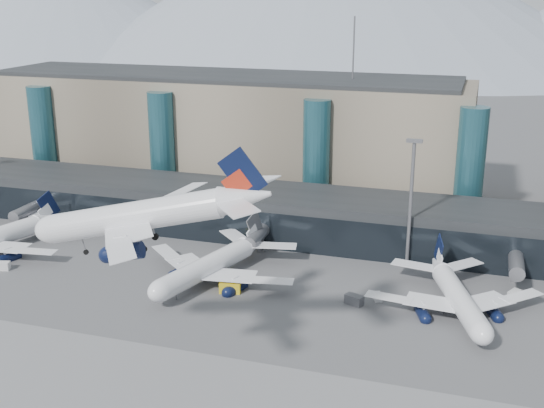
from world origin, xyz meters
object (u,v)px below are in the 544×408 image
Objects in this scene: jet_parked_right at (455,286)px; veh_b at (229,253)px; veh_a at (2,266)px; hero_jet at (158,207)px; jet_parked_left at (2,230)px; jet_parked_mid at (218,256)px; veh_c at (354,300)px; veh_h at (230,287)px; veh_g at (378,297)px; lightmast_mid at (411,197)px; veh_d at (514,295)px.

jet_parked_right is 11.28× the size of veh_b.
hero_jet is at bearing -46.30° from veh_a.
jet_parked_left is 1.07× the size of jet_parked_right.
jet_parked_mid is at bearing -4.10° from veh_a.
hero_jet is 69.94m from jet_parked_left.
hero_jet reaches higher than veh_c.
jet_parked_mid is at bearing 71.05° from jet_parked_right.
veh_c reaches higher than veh_b.
jet_parked_left reaches higher than veh_h.
hero_jet is at bearing -158.25° from veh_b.
veh_a is at bearing 127.06° from veh_b.
hero_jet is 45.72m from veh_c.
veh_b is 1.32× the size of veh_g.
hero_jet is at bearing -97.82° from veh_h.
lightmast_mid is 80.25m from veh_a.
veh_a is at bearing -104.99° from veh_g.
veh_c is (19.86, 32.70, -25.03)m from hero_jet.
jet_parked_mid is 27.38m from veh_c.
lightmast_mid reaches higher than veh_a.
lightmast_mid is 24.79m from veh_c.
veh_c is at bearing 139.40° from veh_d.
jet_parked_mid is at bearing 116.17° from veh_h.
veh_d is (94.87, 15.99, -0.02)m from veh_a.
veh_a is at bearing 77.46° from jet_parked_right.
veh_d is (19.85, -9.05, -13.64)m from lightmast_mid.
veh_c is (28.56, -13.89, 0.04)m from veh_b.
veh_b is 0.92× the size of veh_c.
jet_parked_right is 11.42× the size of veh_a.
veh_c is at bearing -72.66° from veh_g.
veh_g is at bearing 48.55° from hero_jet.
veh_c is at bearing -7.70° from veh_h.
veh_c reaches higher than veh_a.
lightmast_mid reaches higher than veh_g.
jet_parked_mid reaches higher than veh_d.
jet_parked_mid is at bearing -166.74° from veh_c.
veh_h is (-2.41, 30.92, -24.86)m from hero_jet.
veh_a is (-48.44, 27.31, -25.10)m from hero_jet.
veh_b is (-1.69, 9.89, -3.45)m from jet_parked_mid.
veh_a is at bearing 142.53° from hero_jet.
veh_a is 68.51m from veh_c.
jet_parked_mid is 12.98× the size of veh_d.
veh_b is at bearing 114.24° from veh_d.
lightmast_mid is 9.01× the size of veh_a.
jet_parked_left reaches higher than veh_c.
jet_parked_right is at bearing -3.96° from veh_h.
jet_parked_left is (-82.05, -15.67, -10.21)m from lightmast_mid.
veh_h is at bearing -124.94° from jet_parked_mid.
hero_jet is 12.34× the size of veh_d.
jet_parked_mid reaches higher than veh_c.
veh_a is 0.75× the size of veh_h.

